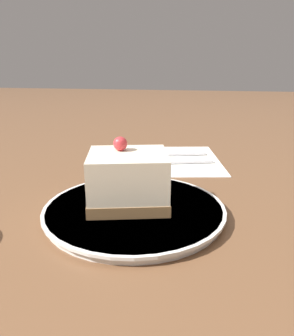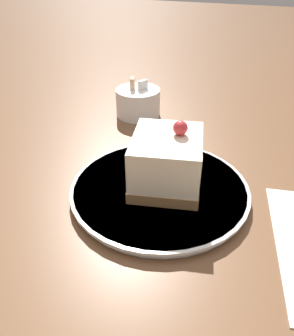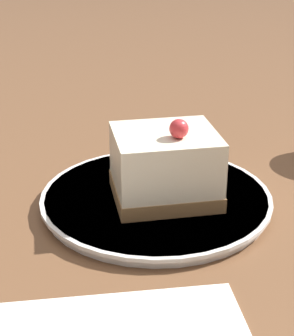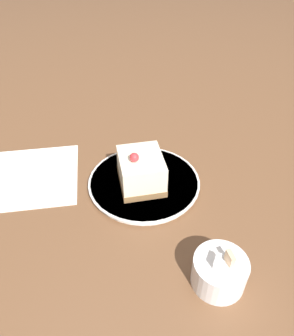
{
  "view_description": "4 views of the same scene",
  "coord_description": "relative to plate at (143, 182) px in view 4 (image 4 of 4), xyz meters",
  "views": [
    {
      "loc": [
        -0.4,
        -0.09,
        0.2
      ],
      "look_at": [
        0.01,
        -0.03,
        0.07
      ],
      "focal_mm": 35.0,
      "sensor_mm": 36.0,
      "label": 1
    },
    {
      "loc": [
        0.12,
        -0.35,
        0.28
      ],
      "look_at": [
        -0.01,
        -0.03,
        0.05
      ],
      "focal_mm": 35.0,
      "sensor_mm": 36.0,
      "label": 2
    },
    {
      "loc": [
        0.53,
        0.0,
        0.29
      ],
      "look_at": [
        0.02,
        -0.02,
        0.05
      ],
      "focal_mm": 60.0,
      "sensor_mm": 36.0,
      "label": 3
    },
    {
      "loc": [
        -0.02,
        0.52,
        0.5
      ],
      "look_at": [
        -0.01,
        -0.02,
        0.04
      ],
      "focal_mm": 35.0,
      "sensor_mm": 36.0,
      "label": 4
    }
  ],
  "objects": [
    {
      "name": "sugar_bowl",
      "position": [
        -0.13,
        0.23,
        0.02
      ],
      "size": [
        0.09,
        0.09,
        0.08
      ],
      "color": "white",
      "rests_on": "ground_plane"
    },
    {
      "name": "napkin",
      "position": [
        0.26,
        -0.02,
        -0.01
      ],
      "size": [
        0.25,
        0.24,
        0.0
      ],
      "rotation": [
        0.0,
        0.0,
        0.18
      ],
      "color": "white",
      "rests_on": "ground_plane"
    },
    {
      "name": "knife",
      "position": [
        0.29,
        -0.03,
        -0.0
      ],
      "size": [
        0.05,
        0.17,
        0.0
      ],
      "rotation": [
        0.0,
        0.0,
        0.25
      ],
      "color": "silver",
      "rests_on": "napkin"
    },
    {
      "name": "cake_slice",
      "position": [
        0.0,
        0.01,
        0.04
      ],
      "size": [
        0.11,
        0.12,
        0.09
      ],
      "rotation": [
        0.0,
        0.0,
        0.22
      ],
      "color": "olive",
      "rests_on": "plate"
    },
    {
      "name": "fork",
      "position": [
        0.23,
        -0.01,
        -0.0
      ],
      "size": [
        0.06,
        0.18,
        0.0
      ],
      "rotation": [
        0.0,
        0.0,
        0.25
      ],
      "color": "silver",
      "rests_on": "napkin"
    },
    {
      "name": "ground_plane",
      "position": [
        -0.0,
        0.01,
        -0.01
      ],
      "size": [
        4.0,
        4.0,
        0.0
      ],
      "primitive_type": "plane",
      "color": "brown"
    },
    {
      "name": "plate",
      "position": [
        0.0,
        0.0,
        0.0
      ],
      "size": [
        0.25,
        0.25,
        0.01
      ],
      "color": "silver",
      "rests_on": "ground_plane"
    }
  ]
}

